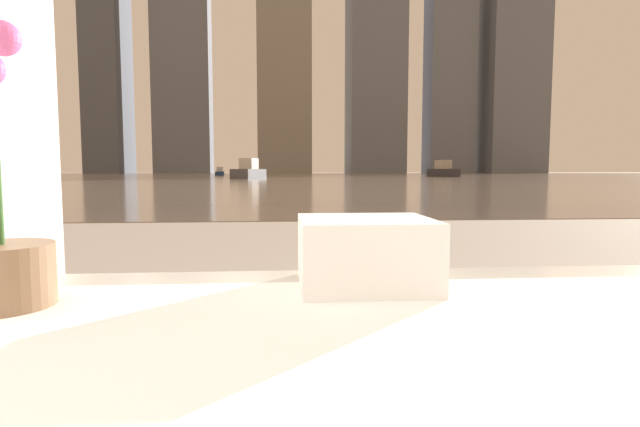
{
  "coord_description": "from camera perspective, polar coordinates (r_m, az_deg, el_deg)",
  "views": [
    {
      "loc": [
        -0.19,
        -0.01,
        0.72
      ],
      "look_at": [
        0.0,
        2.46,
        0.51
      ],
      "focal_mm": 28.0,
      "sensor_mm": 36.0,
      "label": 1
    }
  ],
  "objects": [
    {
      "name": "skyline_tower_2",
      "position": [
        121.42,
        -4.12,
        18.58
      ],
      "size": [
        12.17,
        10.55,
        58.6
      ],
      "color": "gray",
      "rests_on": "ground_plane"
    },
    {
      "name": "harbor_boat_2",
      "position": [
        56.59,
        13.88,
        4.76
      ],
      "size": [
        2.32,
        5.03,
        1.82
      ],
      "color": "#2D2D33",
      "rests_on": "harbor_water"
    },
    {
      "name": "skyline_tower_1",
      "position": [
        123.62,
        -15.56,
        18.46
      ],
      "size": [
        12.74,
        6.71,
        59.84
      ],
      "color": "slate",
      "rests_on": "ground_plane"
    },
    {
      "name": "towel_stack",
      "position": [
        0.88,
        5.21,
        -4.41
      ],
      "size": [
        0.23,
        0.22,
        0.12
      ],
      "color": "white",
      "rests_on": "bathtub"
    },
    {
      "name": "skyline_tower_5",
      "position": [
        136.26,
        21.22,
        21.79
      ],
      "size": [
        13.56,
        12.94,
        81.79
      ],
      "color": "slate",
      "rests_on": "ground_plane"
    },
    {
      "name": "harbor_boat_3",
      "position": [
        68.31,
        -11.39,
        4.62
      ],
      "size": [
        1.26,
        3.15,
        1.16
      ],
      "color": "navy",
      "rests_on": "harbor_water"
    },
    {
      "name": "skyline_tower_3",
      "position": [
        126.16,
        6.38,
        22.86
      ],
      "size": [
        12.61,
        13.19,
        79.04
      ],
      "color": "slate",
      "rests_on": "ground_plane"
    },
    {
      "name": "skyline_tower_0",
      "position": [
        129.21,
        -23.33,
        20.44
      ],
      "size": [
        7.81,
        12.86,
        72.06
      ],
      "color": "#4C515B",
      "rests_on": "ground_plane"
    },
    {
      "name": "harbor_water",
      "position": [
        62.01,
        -4.24,
        4.3
      ],
      "size": [
        180.0,
        110.0,
        0.01
      ],
      "color": "gray",
      "rests_on": "ground_plane"
    },
    {
      "name": "potted_orchid",
      "position": [
        0.88,
        -32.76,
        -2.18
      ],
      "size": [
        0.15,
        0.15,
        0.46
      ],
      "color": "#8C6B4C",
      "rests_on": "bathtub"
    },
    {
      "name": "harbor_boat_1",
      "position": [
        43.18,
        -8.13,
        4.79
      ],
      "size": [
        2.87,
        4.87,
        1.73
      ],
      "color": "#4C4C51",
      "rests_on": "harbor_water"
    },
    {
      "name": "skyline_tower_4",
      "position": [
        126.44,
        14.55,
        14.66
      ],
      "size": [
        10.55,
        8.08,
        44.68
      ],
      "color": "slate",
      "rests_on": "ground_plane"
    }
  ]
}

